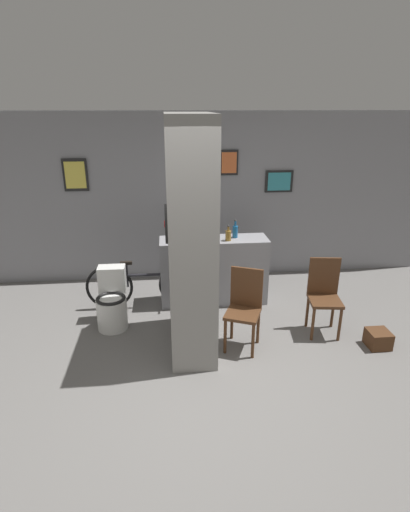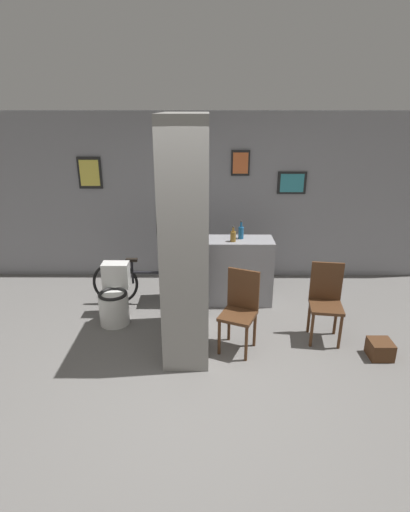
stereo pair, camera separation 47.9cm
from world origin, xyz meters
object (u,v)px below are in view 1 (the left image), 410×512
at_px(bottle_tall, 235,231).
at_px(chair_by_doorway, 324,293).
at_px(bicycle, 146,285).
at_px(toilet, 112,303).
at_px(chair_near_pillar, 244,306).

bearing_deg(bottle_tall, chair_by_doorway, -46.30).
xyz_separation_m(bicycle, bottle_tall, (1.26, 0.14, 0.70)).
height_order(toilet, bicycle, toilet).
height_order(bicycle, bottle_tall, bottle_tall).
xyz_separation_m(chair_near_pillar, bicycle, (-1.17, 1.07, -0.18)).
height_order(chair_by_doorway, bicycle, chair_by_doorway).
distance_m(chair_near_pillar, chair_by_doorway, 1.06).
distance_m(toilet, chair_near_pillar, 1.70).
distance_m(chair_near_pillar, bottle_tall, 1.32).
bearing_deg(toilet, bottle_tall, 20.18).
relative_size(toilet, bicycle, 0.45).
xyz_separation_m(toilet, chair_by_doorway, (2.61, -0.38, 0.20)).
height_order(chair_near_pillar, bicycle, chair_near_pillar).
distance_m(toilet, chair_by_doorway, 2.65).
height_order(toilet, chair_by_doorway, chair_by_doorway).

